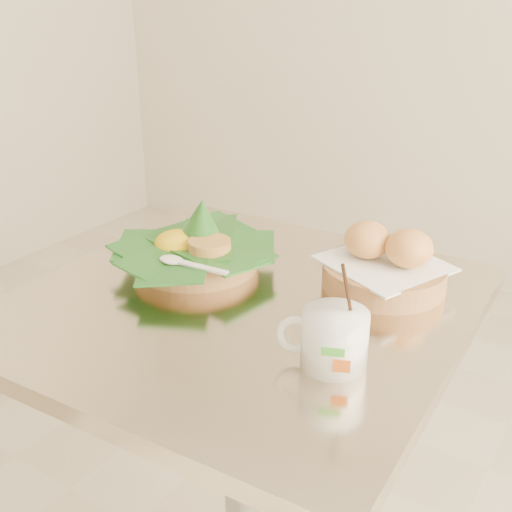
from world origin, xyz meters
The scene contains 4 objects.
cafe_table centered at (0.14, -0.05, 0.53)m, with size 0.73×0.73×0.75m.
rice_basket centered at (-0.01, 0.02, 0.79)m, with size 0.28×0.28×0.14m.
bread_basket centered at (0.31, 0.12, 0.79)m, with size 0.23×0.23×0.11m.
coffee_mug centered at (0.35, -0.14, 0.79)m, with size 0.12×0.09×0.16m.
Camera 1 is at (0.67, -0.82, 1.24)m, focal length 45.00 mm.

